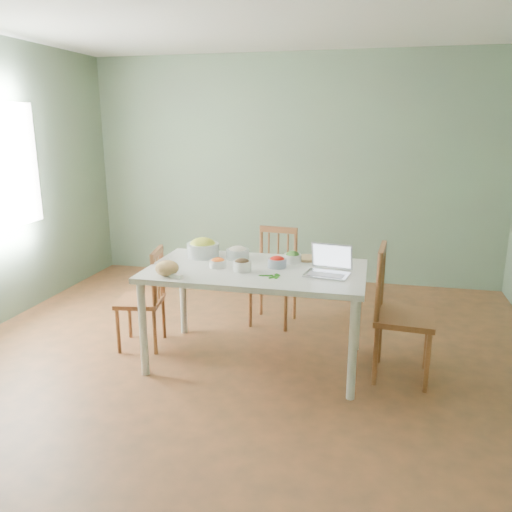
% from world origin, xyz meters
% --- Properties ---
extents(floor, '(5.00, 5.00, 0.00)m').
position_xyz_m(floor, '(0.00, 0.00, 0.00)').
color(floor, '#4D3421').
rests_on(floor, ground).
extents(ceiling, '(5.00, 5.00, 0.00)m').
position_xyz_m(ceiling, '(0.00, 0.00, 2.70)').
color(ceiling, white).
rests_on(ceiling, ground).
extents(wall_back, '(5.00, 0.00, 2.70)m').
position_xyz_m(wall_back, '(0.00, 2.50, 1.35)').
color(wall_back, '#5A6857').
rests_on(wall_back, ground).
extents(dining_table, '(1.70, 0.95, 0.80)m').
position_xyz_m(dining_table, '(0.11, 0.11, 0.40)').
color(dining_table, white).
rests_on(dining_table, floor).
extents(chair_far, '(0.44, 0.43, 0.93)m').
position_xyz_m(chair_far, '(0.08, 0.96, 0.46)').
color(chair_far, brown).
rests_on(chair_far, floor).
extents(chair_left, '(0.43, 0.45, 0.87)m').
position_xyz_m(chair_left, '(-0.93, 0.18, 0.44)').
color(chair_left, brown).
rests_on(chair_left, floor).
extents(chair_right, '(0.46, 0.48, 1.02)m').
position_xyz_m(chair_right, '(1.26, 0.12, 0.51)').
color(chair_right, brown).
rests_on(chair_right, floor).
extents(bread_boule, '(0.22, 0.22, 0.11)m').
position_xyz_m(bread_boule, '(-0.49, -0.22, 0.85)').
color(bread_boule, tan).
rests_on(bread_boule, dining_table).
extents(butter_stick, '(0.12, 0.07, 0.03)m').
position_xyz_m(butter_stick, '(-0.40, -0.27, 0.81)').
color(butter_stick, white).
rests_on(butter_stick, dining_table).
extents(bowl_squash, '(0.28, 0.28, 0.16)m').
position_xyz_m(bowl_squash, '(-0.41, 0.36, 0.87)').
color(bowl_squash, gold).
rests_on(bowl_squash, dining_table).
extents(bowl_carrot, '(0.15, 0.15, 0.08)m').
position_xyz_m(bowl_carrot, '(-0.19, 0.08, 0.83)').
color(bowl_carrot, orange).
rests_on(bowl_carrot, dining_table).
extents(bowl_onion, '(0.22, 0.22, 0.10)m').
position_xyz_m(bowl_onion, '(-0.10, 0.36, 0.85)').
color(bowl_onion, white).
rests_on(bowl_onion, dining_table).
extents(bowl_mushroom, '(0.18, 0.18, 0.09)m').
position_xyz_m(bowl_mushroom, '(0.02, 0.03, 0.84)').
color(bowl_mushroom, '#311D12').
rests_on(bowl_mushroom, dining_table).
extents(bowl_redpep, '(0.16, 0.16, 0.09)m').
position_xyz_m(bowl_redpep, '(0.27, 0.18, 0.84)').
color(bowl_redpep, red).
rests_on(bowl_redpep, dining_table).
extents(bowl_broccoli, '(0.17, 0.17, 0.09)m').
position_xyz_m(bowl_broccoli, '(0.36, 0.36, 0.84)').
color(bowl_broccoli, '#2C5920').
rests_on(bowl_broccoli, dining_table).
extents(flatbread, '(0.26, 0.26, 0.02)m').
position_xyz_m(flatbread, '(0.47, 0.47, 0.80)').
color(flatbread, '#E3BC7C').
rests_on(flatbread, dining_table).
extents(basil_bunch, '(0.18, 0.18, 0.02)m').
position_xyz_m(basil_bunch, '(0.26, -0.07, 0.81)').
color(basil_bunch, '#1C4C0C').
rests_on(basil_bunch, dining_table).
extents(laptop, '(0.36, 0.32, 0.22)m').
position_xyz_m(laptop, '(0.67, 0.05, 0.90)').
color(laptop, silver).
rests_on(laptop, dining_table).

